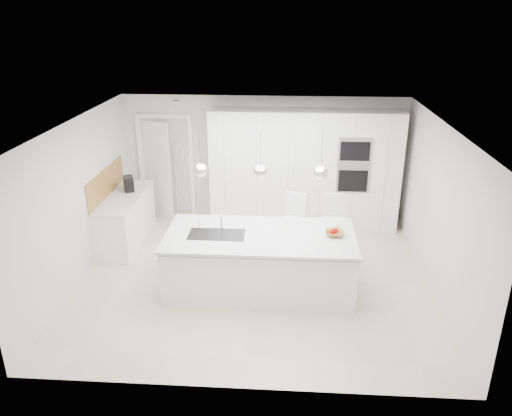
# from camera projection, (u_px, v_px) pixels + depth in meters

# --- Properties ---
(floor) EXTENTS (5.50, 5.50, 0.00)m
(floor) POSITION_uv_depth(u_px,v_px,m) (255.00, 278.00, 8.02)
(floor) COLOR beige
(floor) RESTS_ON ground
(wall_back) EXTENTS (5.50, 0.00, 5.50)m
(wall_back) POSITION_uv_depth(u_px,v_px,m) (263.00, 160.00, 9.86)
(wall_back) COLOR silver
(wall_back) RESTS_ON ground
(wall_left) EXTENTS (0.00, 5.00, 5.00)m
(wall_left) POSITION_uv_depth(u_px,v_px,m) (78.00, 202.00, 7.72)
(wall_left) COLOR silver
(wall_left) RESTS_ON ground
(ceiling) EXTENTS (5.50, 5.50, 0.00)m
(ceiling) POSITION_uv_depth(u_px,v_px,m) (255.00, 125.00, 7.08)
(ceiling) COLOR white
(ceiling) RESTS_ON wall_back
(tall_cabinets) EXTENTS (3.60, 0.60, 2.30)m
(tall_cabinets) POSITION_uv_depth(u_px,v_px,m) (304.00, 170.00, 9.57)
(tall_cabinets) COLOR white
(tall_cabinets) RESTS_ON floor
(oven_stack) EXTENTS (0.62, 0.04, 1.05)m
(oven_stack) POSITION_uv_depth(u_px,v_px,m) (354.00, 165.00, 9.15)
(oven_stack) COLOR #A5A5A8
(oven_stack) RESTS_ON tall_cabinets
(doorway_frame) EXTENTS (1.11, 0.08, 2.13)m
(doorway_frame) POSITION_uv_depth(u_px,v_px,m) (167.00, 169.00, 10.04)
(doorway_frame) COLOR white
(doorway_frame) RESTS_ON floor
(hallway_door) EXTENTS (0.76, 0.38, 2.00)m
(hallway_door) POSITION_uv_depth(u_px,v_px,m) (154.00, 170.00, 10.02)
(hallway_door) COLOR white
(hallway_door) RESTS_ON floor
(radiator) EXTENTS (0.32, 0.04, 1.40)m
(radiator) POSITION_uv_depth(u_px,v_px,m) (183.00, 178.00, 10.08)
(radiator) COLOR white
(radiator) RESTS_ON floor
(left_base_cabinets) EXTENTS (0.60, 1.80, 0.86)m
(left_base_cabinets) POSITION_uv_depth(u_px,v_px,m) (126.00, 220.00, 9.12)
(left_base_cabinets) COLOR white
(left_base_cabinets) RESTS_ON floor
(left_worktop) EXTENTS (0.62, 1.82, 0.04)m
(left_worktop) POSITION_uv_depth(u_px,v_px,m) (123.00, 197.00, 8.95)
(left_worktop) COLOR silver
(left_worktop) RESTS_ON left_base_cabinets
(oak_backsplash) EXTENTS (0.02, 1.80, 0.50)m
(oak_backsplash) POSITION_uv_depth(u_px,v_px,m) (106.00, 183.00, 8.87)
(oak_backsplash) COLOR #AC7A38
(oak_backsplash) RESTS_ON wall_left
(island_base) EXTENTS (2.80, 1.20, 0.86)m
(island_base) POSITION_uv_depth(u_px,v_px,m) (260.00, 264.00, 7.57)
(island_base) COLOR white
(island_base) RESTS_ON floor
(island_worktop) EXTENTS (2.84, 1.40, 0.04)m
(island_worktop) POSITION_uv_depth(u_px,v_px,m) (260.00, 236.00, 7.45)
(island_worktop) COLOR silver
(island_worktop) RESTS_ON island_base
(island_sink) EXTENTS (0.84, 0.44, 0.18)m
(island_sink) POSITION_uv_depth(u_px,v_px,m) (217.00, 239.00, 7.47)
(island_sink) COLOR #3F3F42
(island_sink) RESTS_ON island_worktop
(island_tap) EXTENTS (0.02, 0.02, 0.30)m
(island_tap) POSITION_uv_depth(u_px,v_px,m) (221.00, 220.00, 7.56)
(island_tap) COLOR white
(island_tap) RESTS_ON island_worktop
(pendant_left) EXTENTS (0.20, 0.20, 0.20)m
(pendant_left) POSITION_uv_depth(u_px,v_px,m) (201.00, 170.00, 7.07)
(pendant_left) COLOR white
(pendant_left) RESTS_ON ceiling
(pendant_mid) EXTENTS (0.20, 0.20, 0.20)m
(pendant_mid) POSITION_uv_depth(u_px,v_px,m) (260.00, 171.00, 7.02)
(pendant_mid) COLOR white
(pendant_mid) RESTS_ON ceiling
(pendant_right) EXTENTS (0.20, 0.20, 0.20)m
(pendant_right) POSITION_uv_depth(u_px,v_px,m) (321.00, 173.00, 6.97)
(pendant_right) COLOR white
(pendant_right) RESTS_ON ceiling
(fruit_bowl) EXTENTS (0.32, 0.32, 0.07)m
(fruit_bowl) POSITION_uv_depth(u_px,v_px,m) (334.00, 234.00, 7.39)
(fruit_bowl) COLOR #AC7A38
(fruit_bowl) RESTS_ON island_worktop
(espresso_machine) EXTENTS (0.25, 0.30, 0.27)m
(espresso_machine) POSITION_uv_depth(u_px,v_px,m) (129.00, 184.00, 9.16)
(espresso_machine) COLOR black
(espresso_machine) RESTS_ON left_worktop
(bar_stool_left) EXTENTS (0.55, 0.64, 1.18)m
(bar_stool_left) POSITION_uv_depth(u_px,v_px,m) (295.00, 229.00, 8.35)
(bar_stool_left) COLOR white
(bar_stool_left) RESTS_ON floor
(bar_stool_right) EXTENTS (0.42, 0.56, 1.16)m
(bar_stool_right) POSITION_uv_depth(u_px,v_px,m) (334.00, 229.00, 8.39)
(bar_stool_right) COLOR white
(bar_stool_right) RESTS_ON floor
(apple_a) EXTENTS (0.08, 0.08, 0.08)m
(apple_a) POSITION_uv_depth(u_px,v_px,m) (333.00, 231.00, 7.37)
(apple_a) COLOR #B10604
(apple_a) RESTS_ON fruit_bowl
(apple_b) EXTENTS (0.08, 0.08, 0.08)m
(apple_b) POSITION_uv_depth(u_px,v_px,m) (335.00, 231.00, 7.40)
(apple_b) COLOR #B10604
(apple_b) RESTS_ON fruit_bowl
(apple_c) EXTENTS (0.08, 0.08, 0.08)m
(apple_c) POSITION_uv_depth(u_px,v_px,m) (332.00, 232.00, 7.36)
(apple_c) COLOR #B10604
(apple_c) RESTS_ON fruit_bowl
(banana_bunch) EXTENTS (0.21, 0.16, 0.19)m
(banana_bunch) POSITION_uv_depth(u_px,v_px,m) (334.00, 228.00, 7.38)
(banana_bunch) COLOR yellow
(banana_bunch) RESTS_ON fruit_bowl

